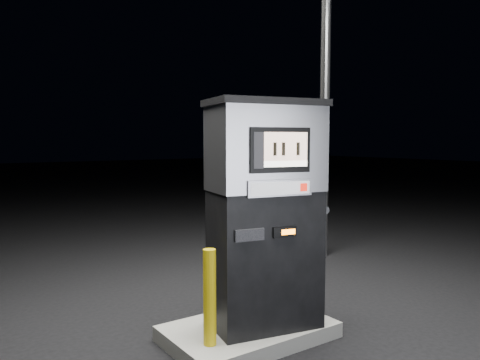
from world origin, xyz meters
TOP-DOWN VIEW (x-y plane):
  - ground at (0.00, 0.00)m, footprint 80.00×80.00m
  - pump_island at (0.00, 0.00)m, footprint 1.60×1.00m
  - fuel_dispenser at (0.12, -0.10)m, footprint 1.26×0.86m
  - bollard_left at (-0.55, -0.17)m, footprint 0.14×0.14m
  - bollard_right at (0.55, 0.06)m, footprint 0.13×0.13m

SIDE VIEW (x-z plane):
  - ground at x=0.00m, z-range 0.00..0.00m
  - pump_island at x=0.00m, z-range 0.00..0.15m
  - bollard_right at x=0.55m, z-range 0.15..0.98m
  - bollard_left at x=-0.55m, z-range 0.15..1.01m
  - fuel_dispenser at x=0.12m, z-range -1.00..3.55m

